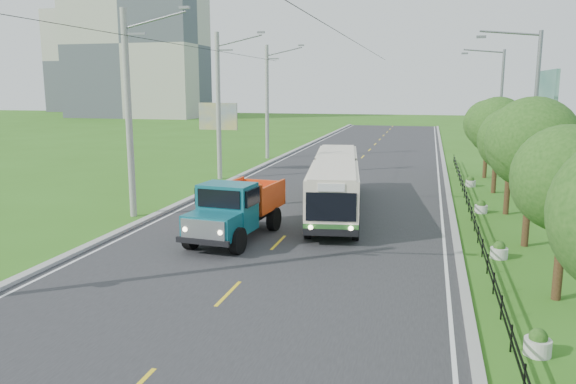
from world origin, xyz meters
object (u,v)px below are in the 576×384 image
at_px(tree_back, 488,126).
at_px(planter_mid, 481,207).
at_px(tree_second, 567,184).
at_px(bus, 335,180).
at_px(tree_fifth, 498,129).
at_px(pole_near, 129,113).
at_px(dump_truck, 236,206).
at_px(billboard_right, 545,105).
at_px(tree_fourth, 512,143).
at_px(streetlight_far, 498,107).
at_px(planter_front, 538,344).
at_px(streetlight_mid, 531,117).
at_px(planter_far, 471,182).
at_px(pole_mid, 219,106).
at_px(billboard_left, 218,121).
at_px(pole_far, 267,101).
at_px(tree_third, 533,148).
at_px(planter_near, 499,251).

distance_m(tree_back, planter_mid, 12.66).
relative_size(tree_second, bus, 0.38).
bearing_deg(tree_back, tree_fifth, -90.00).
distance_m(pole_near, dump_truck, 7.84).
xyz_separation_m(tree_second, billboard_right, (2.44, 17.86, 1.83)).
bearing_deg(tree_fourth, streetlight_far, 86.75).
bearing_deg(streetlight_far, planter_front, -93.89).
bearing_deg(streetlight_mid, bus, -172.14).
distance_m(tree_fifth, planter_far, 4.21).
bearing_deg(streetlight_mid, pole_mid, 159.68).
distance_m(billboard_left, bus, 15.75).
bearing_deg(tree_second, planter_front, -106.88).
bearing_deg(pole_near, tree_back, 43.41).
height_order(streetlight_mid, bus, streetlight_mid).
bearing_deg(billboard_right, tree_second, -97.79).
bearing_deg(tree_fourth, pole_mid, 159.26).
xyz_separation_m(tree_fourth, dump_truck, (-11.77, -7.89, -2.17)).
height_order(tree_fifth, planter_far, tree_fifth).
xyz_separation_m(streetlight_far, planter_mid, (-2.04, -14.00, -4.62)).
distance_m(pole_far, tree_fourth, 26.20).
distance_m(billboard_right, bus, 13.77).
xyz_separation_m(pole_mid, billboard_right, (20.56, -1.00, 0.25)).
bearing_deg(planter_far, pole_mid, -176.61).
height_order(tree_fifth, bus, tree_fifth).
xyz_separation_m(pole_far, dump_truck, (6.35, -26.75, -3.68)).
bearing_deg(pole_mid, planter_far, 3.39).
xyz_separation_m(tree_third, tree_fourth, (-0.00, 6.00, -0.40)).
distance_m(pole_mid, billboard_left, 3.47).
relative_size(tree_second, dump_truck, 0.86).
bearing_deg(streetlight_mid, dump_truck, -148.30).
relative_size(pole_mid, planter_far, 14.93).
height_order(pole_far, streetlight_mid, pole_far).
distance_m(tree_fifth, dump_truck, 18.37).
height_order(pole_far, tree_back, pole_far).
bearing_deg(tree_fourth, tree_second, -90.00).
bearing_deg(tree_back, dump_truck, -120.60).
xyz_separation_m(tree_second, billboard_left, (-19.36, 21.86, 0.35)).
height_order(planter_front, planter_near, same).
bearing_deg(planter_mid, planter_far, 90.00).
height_order(planter_front, billboard_right, billboard_right).
height_order(tree_fourth, tree_fifth, tree_fifth).
bearing_deg(planter_front, billboard_left, 124.84).
relative_size(pole_near, bus, 0.71).
bearing_deg(tree_fifth, tree_second, -90.00).
distance_m(tree_fourth, planter_front, 16.52).
distance_m(tree_second, planter_front, 5.40).
xyz_separation_m(pole_mid, planter_mid, (16.86, -7.00, -4.81)).
bearing_deg(streetlight_far, planter_near, -95.30).
xyz_separation_m(pole_near, planter_far, (16.86, 13.00, -4.81)).
height_order(planter_near, bus, bus).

